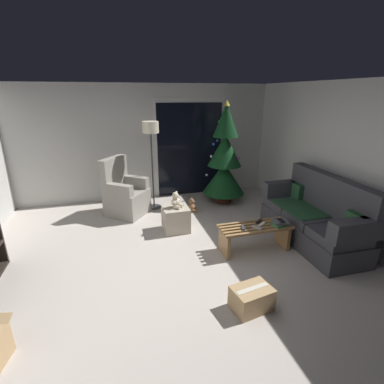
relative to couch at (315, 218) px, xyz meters
The scene contains 20 objects.
ground_plane 2.36m from the couch, behind, with size 7.00×7.00×0.00m, color #BCB2A8.
wall_back 3.78m from the couch, 128.98° to the left, with size 5.72×0.12×2.50m, color beige.
wall_right 1.03m from the couch, 19.82° to the right, with size 0.12×6.00×2.50m, color beige.
patio_door_frame 3.18m from the couch, 115.71° to the left, with size 1.60×0.02×2.20m, color silver.
patio_door_glass 3.15m from the couch, 115.85° to the left, with size 1.50×0.02×2.10m, color black.
couch is the anchor object (origin of this frame).
coffee_table 1.08m from the couch, behind, with size 1.10×0.40×0.41m.
remote_graphite 1.28m from the couch, behind, with size 0.04×0.16×0.02m, color #333338.
remote_white 0.97m from the couch, behind, with size 0.04×0.16×0.02m, color silver.
remote_silver 1.10m from the couch, behind, with size 0.04×0.16×0.02m, color #ADADB2.
remote_black 0.96m from the couch, behind, with size 0.04×0.16×0.02m, color black.
book_stack 0.71m from the couch, behind, with size 0.26×0.22×0.07m.
cell_phone 0.70m from the couch, behind, with size 0.07×0.14×0.01m, color black.
christmas_tree 2.24m from the couch, 111.14° to the left, with size 0.90×0.90×2.17m.
armchair 3.49m from the couch, 146.38° to the left, with size 0.96×0.96×1.13m.
floor_lamp 3.31m from the couch, 137.71° to the left, with size 0.32×0.32×1.78m.
ottoman 2.30m from the couch, 155.45° to the left, with size 0.44×0.44×0.43m, color #B2A893.
teddy_bear_cream 2.29m from the couch, 155.54° to the left, with size 0.21×0.21×0.29m.
teddy_bear_chestnut_by_tree 2.34m from the couch, 133.31° to the left, with size 0.21×0.20×0.29m.
cardboard_box_taped_mid_floor 2.06m from the couch, 145.43° to the right, with size 0.48×0.38×0.27m.
Camera 1 is at (-0.69, -3.27, 2.30)m, focal length 26.42 mm.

